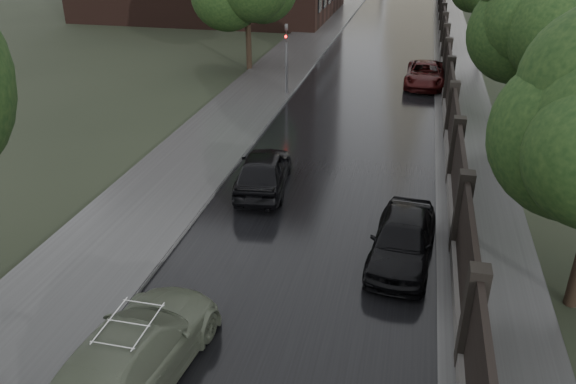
{
  "coord_description": "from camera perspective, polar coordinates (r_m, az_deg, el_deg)",
  "views": [
    {
      "loc": [
        2.84,
        -5.54,
        9.41
      ],
      "look_at": [
        -0.73,
        9.92,
        1.5
      ],
      "focal_mm": 35.0,
      "sensor_mm": 36.0,
      "label": 1
    }
  ],
  "objects": [
    {
      "name": "car_right_near",
      "position": [
        17.01,
        11.58,
        -4.7
      ],
      "size": [
        2.13,
        4.55,
        1.5
      ],
      "primitive_type": "imported",
      "rotation": [
        0.0,
        0.0,
        -0.08
      ],
      "color": "black",
      "rests_on": "ground"
    },
    {
      "name": "hatchback_left",
      "position": [
        21.04,
        -2.52,
        2.21
      ],
      "size": [
        2.32,
        4.69,
        1.54
      ],
      "primitive_type": "imported",
      "rotation": [
        0.0,
        0.0,
        3.26
      ],
      "color": "black",
      "rests_on": "ground"
    },
    {
      "name": "volga_sedan",
      "position": [
        13.21,
        -15.41,
        -15.48
      ],
      "size": [
        2.71,
        5.57,
        1.56
      ],
      "primitive_type": "imported",
      "rotation": [
        0.0,
        0.0,
        3.04
      ],
      "color": "#505746",
      "rests_on": "ground"
    },
    {
      "name": "fence_right",
      "position": [
        38.53,
        15.7,
        12.95
      ],
      "size": [
        0.45,
        75.72,
        2.7
      ],
      "color": "#383533",
      "rests_on": "ground"
    },
    {
      "name": "car_right_far",
      "position": [
        35.51,
        13.78,
        11.54
      ],
      "size": [
        2.46,
        5.06,
        1.39
      ],
      "primitive_type": "imported",
      "rotation": [
        0.0,
        0.0,
        -0.03
      ],
      "color": "black",
      "rests_on": "ground"
    },
    {
      "name": "traffic_light",
      "position": [
        32.14,
        -0.16,
        13.89
      ],
      "size": [
        0.16,
        0.32,
        4.0
      ],
      "color": "#59595E",
      "rests_on": "ground"
    },
    {
      "name": "tree_right_b",
      "position": [
        28.29,
        23.18,
        15.4
      ],
      "size": [
        4.08,
        4.08,
        7.01
      ],
      "color": "black",
      "rests_on": "ground"
    }
  ]
}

